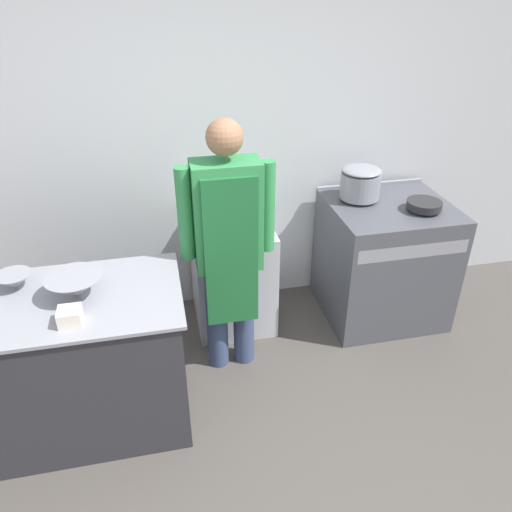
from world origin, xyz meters
The scene contains 10 objects.
wall_back centered at (0.00, 2.18, 1.35)m, with size 8.00×0.05×2.70m.
prep_counter centered at (-0.99, 1.05, 0.44)m, with size 1.30×0.74×0.88m.
stove centered at (1.21, 1.71, 0.46)m, with size 0.86×0.79×0.94m.
fridge_unit centered at (0.07, 1.84, 0.40)m, with size 0.57×0.59×0.81m.
person_cook centered at (-0.02, 1.37, 0.95)m, with size 0.58×0.24×1.69m.
mixing_bowl centered at (-0.89, 1.06, 0.94)m, with size 0.30×0.30×0.12m.
small_bowl centered at (-1.22, 1.21, 0.92)m, with size 0.19×0.19×0.09m.
plastic_tub centered at (-0.89, 0.83, 0.92)m, with size 0.11×0.11×0.08m.
stock_pot centered at (1.02, 1.85, 1.05)m, with size 0.29×0.29×0.23m.
saute_pan centered at (1.39, 1.57, 0.96)m, with size 0.24×0.24×0.05m.
Camera 1 is at (-0.42, -1.26, 2.39)m, focal length 35.00 mm.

